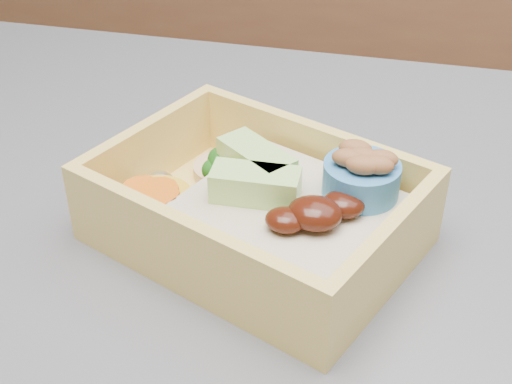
# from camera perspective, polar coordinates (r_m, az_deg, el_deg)

# --- Properties ---
(bento_box) EXTENTS (0.23, 0.20, 0.07)m
(bento_box) POSITION_cam_1_polar(r_m,az_deg,el_deg) (0.45, 0.78, -1.47)
(bento_box) COLOR #EEC962
(bento_box) RESTS_ON island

